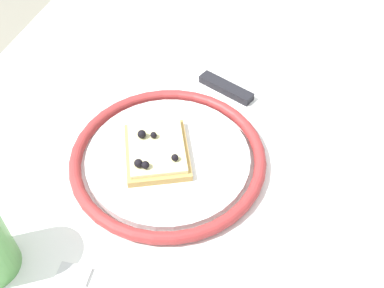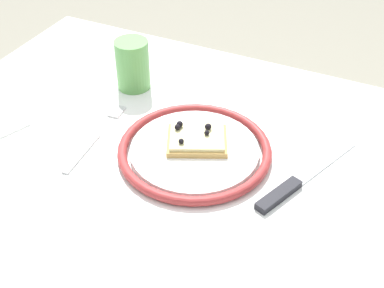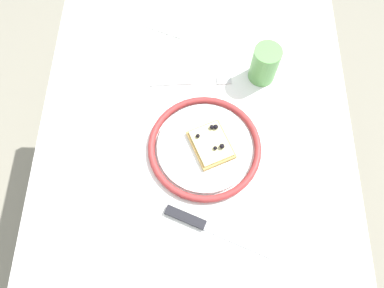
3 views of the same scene
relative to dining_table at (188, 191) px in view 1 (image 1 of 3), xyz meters
The scene contains 4 objects.
dining_table is the anchor object (origin of this frame).
plate 0.10m from the dining_table, 132.65° to the left, with size 0.26×0.26×0.02m.
pizza_slice_near 0.11m from the dining_table, 122.18° to the left, with size 0.12×0.12×0.03m.
knife 0.18m from the dining_table, ahead, with size 0.11×0.23×0.01m.
Camera 1 is at (-0.38, -0.12, 1.17)m, focal length 42.71 mm.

